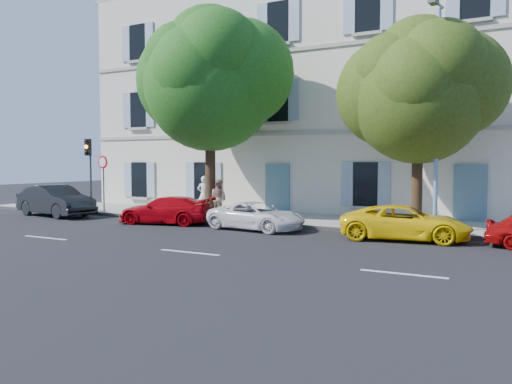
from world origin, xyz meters
The scene contains 15 objects.
ground centered at (0.00, 0.00, 0.00)m, with size 90.00×90.00×0.00m, color black.
sidewalk centered at (0.00, 4.45, 0.07)m, with size 36.00×4.50×0.15m, color #A09E96.
kerb centered at (0.00, 2.28, 0.08)m, with size 36.00×0.16×0.16m, color #9E998E.
building centered at (0.00, 10.20, 6.00)m, with size 28.00×7.00×12.00m, color beige.
car_dark_sedan centered at (-11.34, 1.01, 0.75)m, with size 1.58×4.53×1.49m, color black.
car_red_coupe centered at (-4.77, 1.05, 0.58)m, with size 1.63×4.02×1.17m, color #B3050D.
car_white_coupe centered at (-0.53, 1.16, 0.54)m, with size 1.78×3.85×1.07m, color white.
car_yellow_supercar centered at (5.02, 1.23, 0.58)m, with size 1.94×4.21×1.17m, color yellow.
tree_left centered at (-3.98, 3.30, 6.00)m, with size 5.86×5.86×9.09m.
tree_right centered at (5.01, 3.41, 4.94)m, with size 4.85×4.85×7.48m.
traffic_light centered at (-11.09, 2.93, 2.78)m, with size 0.31×0.41×3.63m.
road_sign centered at (-9.87, 2.67, 2.15)m, with size 0.64×0.12×2.77m.
street_lamp centered at (5.73, 2.76, 4.59)m, with size 0.33×1.68×7.84m.
pedestrian_a centered at (-4.88, 4.13, 1.05)m, with size 0.66×0.43×1.80m, color silver.
pedestrian_b centered at (-3.59, 3.34, 0.99)m, with size 0.82×0.64×1.68m, color tan.
Camera 1 is at (8.26, -15.70, 2.59)m, focal length 35.00 mm.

